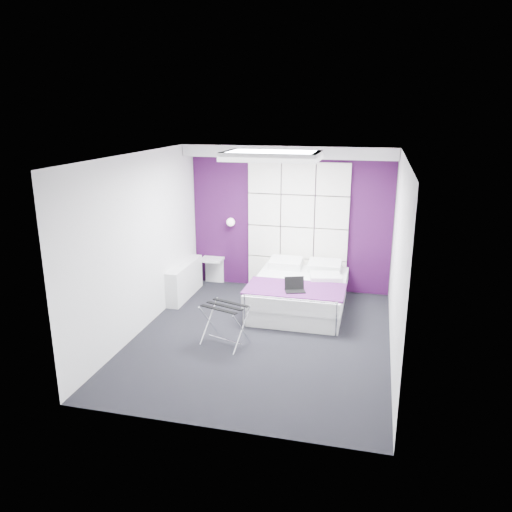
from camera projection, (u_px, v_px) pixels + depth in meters
The scene contains 15 objects.
floor at pixel (262, 338), 7.21m from camera, with size 4.40×4.40×0.00m, color black.
ceiling at pixel (262, 155), 6.47m from camera, with size 4.40×4.40×0.00m, color white.
wall_back at pixel (290, 219), 8.89m from camera, with size 3.60×3.60×0.00m, color silver.
wall_left at pixel (142, 243), 7.25m from camera, with size 4.40×4.40×0.00m, color silver.
wall_right at pixel (398, 260), 6.43m from camera, with size 4.40×4.40×0.00m, color silver.
accent_wall at pixel (290, 219), 8.88m from camera, with size 3.58×0.02×2.58m, color #350D38.
soffit at pixel (289, 151), 8.32m from camera, with size 3.58×0.50×0.20m, color silver.
headboard at pixel (298, 227), 8.84m from camera, with size 1.80×0.08×2.30m, color white, non-canonical shape.
skylight at pixel (272, 155), 7.05m from camera, with size 1.36×0.86×0.12m, color white, non-canonical shape.
wall_lamp at pixel (231, 222), 9.02m from camera, with size 0.15×0.15×0.15m, color white.
radiator at pixel (185, 280), 8.72m from camera, with size 0.22×1.20×0.60m, color silver.
bed at pixel (299, 293), 8.18m from camera, with size 1.53×1.84×0.65m.
nightstand at pixel (212, 259), 9.28m from camera, with size 0.40×0.31×0.04m, color silver.
luggage_rack at pixel (225, 325), 6.94m from camera, with size 0.58×0.43×0.58m.
laptop at pixel (295, 288), 7.57m from camera, with size 0.30×0.21×0.22m.
Camera 1 is at (1.48, -6.41, 3.17)m, focal length 35.00 mm.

